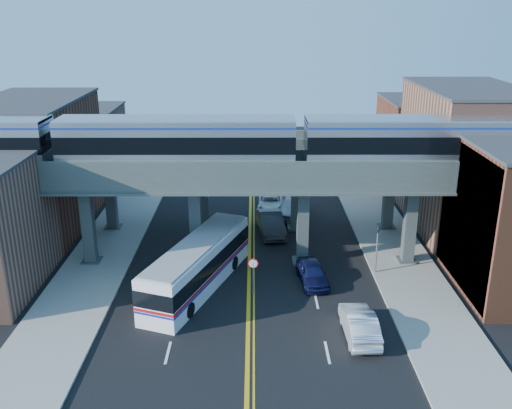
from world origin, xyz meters
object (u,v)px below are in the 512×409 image
transit_train (177,141)px  transit_bus (198,266)px  car_lane_a (312,273)px  car_lane_c (270,203)px  car_lane_b (271,223)px  traffic_signal (377,245)px  car_parked_curb (359,324)px  stop_sign (253,270)px  car_lane_d (293,207)px

transit_train → transit_bus: (1.59, -4.01, -7.80)m
car_lane_a → car_lane_c: bearing=92.2°
car_lane_a → car_lane_b: size_ratio=0.79×
traffic_signal → car_parked_curb: traffic_signal is taller
transit_train → car_lane_c: 16.31m
car_lane_a → car_parked_curb: size_ratio=0.89×
stop_sign → car_lane_a: (4.16, 1.62, -1.01)m
stop_sign → car_lane_c: (1.64, 16.86, -1.04)m
stop_sign → traffic_signal: traffic_signal is taller
car_lane_b → car_lane_c: (0.14, 5.98, -0.20)m
car_lane_b → car_parked_curb: car_lane_b is taller
stop_sign → traffic_signal: 9.41m
transit_bus → car_lane_a: transit_bus is taller
transit_train → car_lane_a: transit_train is taller
traffic_signal → car_lane_b: 10.90m
car_lane_c → car_lane_d: bearing=-32.3°
traffic_signal → car_lane_d: 13.60m
transit_train → traffic_signal: size_ratio=12.57×
transit_train → car_lane_b: bearing=40.5°
transit_bus → car_lane_c: (5.44, 15.86, -0.91)m
traffic_signal → car_lane_c: traffic_signal is taller
car_lane_c → car_lane_d: 2.46m
transit_bus → car_lane_b: bearing=-8.0°
stop_sign → traffic_signal: size_ratio=0.64×
stop_sign → transit_bus: (-3.80, 0.99, -0.12)m
car_lane_c → car_parked_curb: (4.63, -22.13, 0.10)m
transit_bus → car_parked_curb: (10.07, -6.27, -0.82)m
transit_bus → car_lane_c: 16.80m
traffic_signal → transit_train: bearing=172.0°
transit_train → transit_bus: transit_train is taller
car_lane_a → car_lane_c: car_lane_a is taller
car_lane_b → car_lane_c: car_lane_b is taller
transit_train → car_lane_d: 16.30m
traffic_signal → transit_bus: bearing=-171.0°
transit_train → transit_bus: 8.92m
stop_sign → car_lane_d: stop_sign is taller
traffic_signal → car_lane_b: bearing=133.2°
car_parked_curb → car_lane_a: bearing=-74.4°
car_lane_a → car_lane_b: 9.64m
stop_sign → car_lane_a: bearing=21.2°
car_lane_c → car_lane_d: (2.02, -1.39, 0.10)m
transit_bus → car_lane_d: 16.30m
traffic_signal → stop_sign: bearing=-161.4°
stop_sign → transit_bus: 3.93m
stop_sign → car_lane_c: 16.97m
car_lane_a → car_lane_d: (-0.51, 13.85, 0.07)m
transit_bus → car_lane_b: 11.24m
traffic_signal → car_lane_a: traffic_signal is taller
car_lane_d → car_lane_b: bearing=-107.3°
traffic_signal → car_lane_c: size_ratio=0.79×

